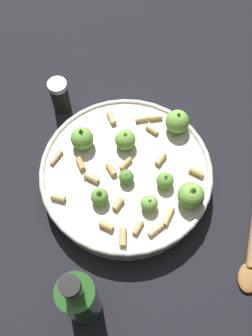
% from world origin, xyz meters
% --- Properties ---
extents(ground_plane, '(2.40, 2.40, 0.00)m').
position_xyz_m(ground_plane, '(0.00, 0.00, 0.00)').
color(ground_plane, black).
extents(cooking_pan, '(0.31, 0.31, 0.10)m').
position_xyz_m(cooking_pan, '(-0.00, -0.00, 0.03)').
color(cooking_pan, beige).
rests_on(cooking_pan, ground).
extents(pepper_shaker, '(0.04, 0.04, 0.08)m').
position_xyz_m(pepper_shaker, '(0.13, -0.18, 0.04)').
color(pepper_shaker, black).
rests_on(pepper_shaker, ground).
extents(olive_oil_bottle, '(0.05, 0.05, 0.22)m').
position_xyz_m(olive_oil_bottle, '(0.07, 0.23, 0.09)').
color(olive_oil_bottle, '#1E4C19').
rests_on(olive_oil_bottle, ground).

